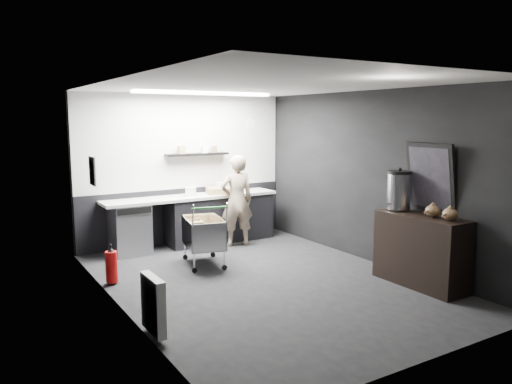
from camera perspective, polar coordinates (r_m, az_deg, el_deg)
floor at (r=7.09m, az=0.98°, el=-10.20°), size 5.50×5.50×0.00m
ceiling at (r=6.74m, az=1.04°, el=12.12°), size 5.50×5.50×0.00m
wall_back at (r=9.21m, az=-8.20°, el=2.62°), size 5.50×0.00×5.50m
wall_front at (r=4.73m, az=19.17°, el=-3.17°), size 5.50×0.00×5.50m
wall_left at (r=5.97m, az=-15.43°, el=-0.69°), size 0.00×5.50×5.50m
wall_right at (r=8.03m, az=13.16°, el=1.65°), size 0.00×5.50×5.50m
kitchen_wall_panel at (r=9.16m, az=-8.22°, el=5.72°), size 3.95×0.02×1.70m
dado_panel at (r=9.32m, az=-8.04°, el=-2.60°), size 3.95×0.02×1.00m
floating_shelf at (r=9.15m, az=-6.76°, el=4.31°), size 1.20×0.22×0.04m
wall_clock at (r=9.78m, az=-0.60°, el=7.73°), size 0.20×0.03×0.20m
poster at (r=7.20m, az=-18.21°, el=2.30°), size 0.02×0.30×0.40m
poster_red_band at (r=7.19m, az=-18.19°, el=2.86°), size 0.02×0.22×0.10m
radiator at (r=5.41m, az=-11.67°, el=-12.48°), size 0.10×0.50×0.60m
ceiling_strip at (r=8.36m, az=-5.91°, el=11.14°), size 2.40×0.20×0.04m
prep_counter at (r=9.10m, az=-6.48°, el=-3.10°), size 3.20×0.61×0.90m
person at (r=8.88m, az=-2.21°, el=-0.99°), size 0.66×0.51×1.63m
shopping_cart at (r=7.80m, az=-6.02°, el=-4.90°), size 0.73×1.02×1.00m
sideboard at (r=7.17m, az=18.22°, el=-5.31°), size 0.56×1.30×1.94m
fire_extinguisher at (r=7.20m, az=-16.18°, el=-8.09°), size 0.16×0.16×0.54m
cardboard_box at (r=9.17m, az=-3.80°, el=0.19°), size 0.66×0.57×0.11m
pink_tub at (r=9.20m, az=-4.04°, el=0.47°), size 0.20×0.20×0.20m
white_container at (r=8.89m, az=-7.47°, el=0.04°), size 0.23×0.20×0.16m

